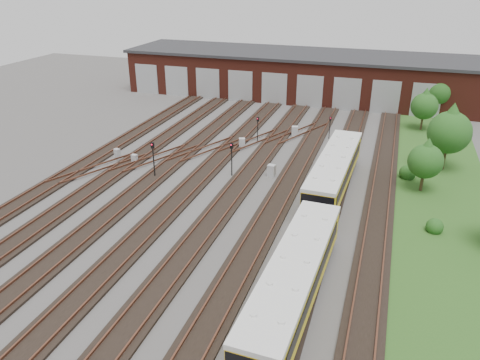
% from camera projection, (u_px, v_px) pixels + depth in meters
% --- Properties ---
extents(ground, '(120.00, 120.00, 0.00)m').
position_uv_depth(ground, '(188.00, 217.00, 36.39)').
color(ground, '#464341').
rests_on(ground, ground).
extents(track_network, '(30.40, 70.00, 0.33)m').
position_uv_depth(track_network, '(189.00, 212.00, 36.91)').
color(track_network, black).
rests_on(track_network, ground).
extents(maintenance_shed, '(51.00, 12.50, 6.35)m').
position_uv_depth(maintenance_shed, '(297.00, 74.00, 69.56)').
color(maintenance_shed, '#571F15').
rests_on(maintenance_shed, ground).
extents(grass_verge, '(8.00, 55.00, 0.05)m').
position_uv_depth(grass_verge, '(442.00, 197.00, 39.57)').
color(grass_verge, '#22531B').
rests_on(grass_verge, ground).
extents(metro_train, '(3.10, 46.35, 2.95)m').
position_uv_depth(metro_train, '(294.00, 282.00, 25.97)').
color(metro_train, black).
rests_on(metro_train, ground).
extents(signal_mast_0, '(0.29, 0.27, 3.43)m').
position_uv_depth(signal_mast_0, '(153.00, 155.00, 42.37)').
color(signal_mast_0, black).
rests_on(signal_mast_0, ground).
extents(signal_mast_1, '(0.28, 0.27, 3.22)m').
position_uv_depth(signal_mast_1, '(232.00, 155.00, 42.82)').
color(signal_mast_1, black).
rests_on(signal_mast_1, ground).
extents(signal_mast_2, '(0.26, 0.25, 2.77)m').
position_uv_depth(signal_mast_2, '(258.00, 126.00, 51.55)').
color(signal_mast_2, black).
rests_on(signal_mast_2, ground).
extents(signal_mast_3, '(0.24, 0.23, 2.59)m').
position_uv_depth(signal_mast_3, '(330.00, 125.00, 52.27)').
color(signal_mast_3, black).
rests_on(signal_mast_3, ground).
extents(relay_cabinet_0, '(0.68, 0.64, 0.91)m').
position_uv_depth(relay_cabinet_0, '(117.00, 153.00, 47.67)').
color(relay_cabinet_0, '#A9ABAE').
rests_on(relay_cabinet_0, ground).
extents(relay_cabinet_1, '(0.53, 0.44, 0.87)m').
position_uv_depth(relay_cabinet_1, '(134.00, 159.00, 46.31)').
color(relay_cabinet_1, '#A9ABAE').
rests_on(relay_cabinet_1, ground).
extents(relay_cabinet_2, '(0.78, 0.71, 1.08)m').
position_uv_depth(relay_cabinet_2, '(242.00, 143.00, 50.12)').
color(relay_cabinet_2, '#A9ABAE').
rests_on(relay_cabinet_2, ground).
extents(relay_cabinet_3, '(0.82, 0.74, 1.15)m').
position_uv_depth(relay_cabinet_3, '(295.00, 131.00, 53.65)').
color(relay_cabinet_3, '#A9ABAE').
rests_on(relay_cabinet_3, ground).
extents(relay_cabinet_4, '(0.76, 0.66, 1.13)m').
position_uv_depth(relay_cabinet_4, '(271.00, 171.00, 43.30)').
color(relay_cabinet_4, '#A9ABAE').
rests_on(relay_cabinet_4, ground).
extents(tree_0, '(3.37, 3.37, 5.58)m').
position_uv_depth(tree_0, '(439.00, 89.00, 59.54)').
color(tree_0, '#372C19').
rests_on(tree_0, ground).
extents(tree_1, '(3.09, 3.09, 5.12)m').
position_uv_depth(tree_1, '(425.00, 103.00, 54.48)').
color(tree_1, '#372C19').
rests_on(tree_1, ground).
extents(tree_2, '(3.96, 3.96, 6.57)m').
position_uv_depth(tree_2, '(450.00, 127.00, 43.26)').
color(tree_2, '#372C19').
rests_on(tree_2, ground).
extents(tree_3, '(2.94, 2.94, 4.88)m').
position_uv_depth(tree_3, '(426.00, 157.00, 39.40)').
color(tree_3, '#372C19').
rests_on(tree_3, ground).
extents(bush_0, '(1.25, 1.25, 1.25)m').
position_uv_depth(bush_0, '(435.00, 224.00, 34.15)').
color(bush_0, '#164614').
rests_on(bush_0, ground).
extents(bush_1, '(1.51, 1.51, 1.51)m').
position_uv_depth(bush_1, '(408.00, 171.00, 42.83)').
color(bush_1, '#164614').
rests_on(bush_1, ground).
extents(bush_2, '(1.58, 1.58, 1.58)m').
position_uv_depth(bush_2, '(442.00, 146.00, 48.58)').
color(bush_2, '#164614').
rests_on(bush_2, ground).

